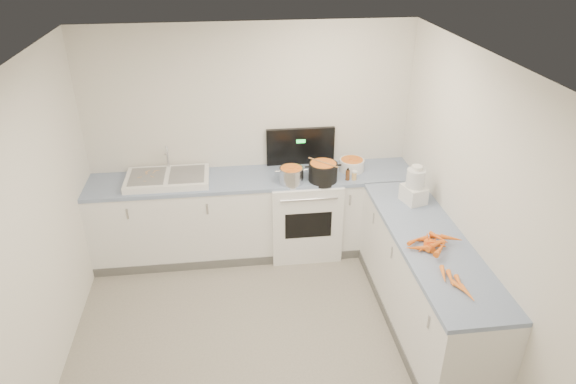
{
  "coord_description": "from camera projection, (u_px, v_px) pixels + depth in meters",
  "views": [
    {
      "loc": [
        -0.25,
        -3.24,
        3.37
      ],
      "look_at": [
        0.3,
        1.1,
        1.05
      ],
      "focal_mm": 32.0,
      "sensor_mm": 36.0,
      "label": 1
    }
  ],
  "objects": [
    {
      "name": "extract_bottle",
      "position": [
        348.0,
        175.0,
        5.4
      ],
      "size": [
        0.04,
        0.04,
        0.11
      ],
      "primitive_type": "cylinder",
      "color": "#593319",
      "rests_on": "counter_back"
    },
    {
      "name": "wooden_spoon",
      "position": [
        323.0,
        162.0,
        5.33
      ],
      "size": [
        0.27,
        0.28,
        0.02
      ],
      "primitive_type": "cylinder",
      "rotation": [
        1.57,
        0.0,
        0.75
      ],
      "color": "#AD7A47",
      "rests_on": "black_pot"
    },
    {
      "name": "wall_left",
      "position": [
        23.0,
        255.0,
        3.67
      ],
      "size": [
        0.0,
        4.0,
        2.5
      ],
      "primitive_type": null,
      "rotation": [
        1.57,
        0.0,
        1.57
      ],
      "color": "silver",
      "rests_on": "ground"
    },
    {
      "name": "floor",
      "position": [
        270.0,
        360.0,
        4.45
      ],
      "size": [
        3.5,
        4.0,
        0.0
      ],
      "primitive_type": null,
      "color": "gray",
      "rests_on": "ground"
    },
    {
      "name": "counter_back",
      "position": [
        255.0,
        214.0,
        5.72
      ],
      "size": [
        3.5,
        0.62,
        0.94
      ],
      "color": "white",
      "rests_on": "ground"
    },
    {
      "name": "ceiling",
      "position": [
        263.0,
        74.0,
        3.28
      ],
      "size": [
        3.5,
        4.0,
        0.0
      ],
      "primitive_type": null,
      "rotation": [
        3.14,
        0.0,
        0.0
      ],
      "color": "silver",
      "rests_on": "ground"
    },
    {
      "name": "wall_back",
      "position": [
        251.0,
        139.0,
        5.62
      ],
      "size": [
        3.5,
        0.0,
        2.5
      ],
      "primitive_type": null,
      "rotation": [
        1.57,
        0.0,
        0.0
      ],
      "color": "silver",
      "rests_on": "ground"
    },
    {
      "name": "stove",
      "position": [
        304.0,
        212.0,
        5.76
      ],
      "size": [
        0.76,
        0.65,
        1.36
      ],
      "color": "white",
      "rests_on": "ground"
    },
    {
      "name": "steel_pot",
      "position": [
        291.0,
        176.0,
        5.34
      ],
      "size": [
        0.28,
        0.28,
        0.19
      ],
      "primitive_type": "cylinder",
      "rotation": [
        0.0,
        0.0,
        0.11
      ],
      "color": "silver",
      "rests_on": "stove"
    },
    {
      "name": "counter_right",
      "position": [
        425.0,
        282.0,
        4.65
      ],
      "size": [
        0.62,
        2.2,
        0.94
      ],
      "color": "white",
      "rests_on": "ground"
    },
    {
      "name": "sink",
      "position": [
        168.0,
        178.0,
        5.38
      ],
      "size": [
        0.86,
        0.52,
        0.31
      ],
      "color": "white",
      "rests_on": "counter_back"
    },
    {
      "name": "peeled_carrots",
      "position": [
        456.0,
        283.0,
        3.85
      ],
      "size": [
        0.16,
        0.43,
        0.04
      ],
      "color": "orange",
      "rests_on": "counter_right"
    },
    {
      "name": "peelings",
      "position": [
        149.0,
        175.0,
        5.37
      ],
      "size": [
        0.21,
        0.28,
        0.01
      ],
      "color": "tan",
      "rests_on": "sink"
    },
    {
      "name": "black_pot",
      "position": [
        323.0,
        173.0,
        5.38
      ],
      "size": [
        0.36,
        0.36,
        0.22
      ],
      "primitive_type": "cylinder",
      "rotation": [
        0.0,
        0.0,
        0.22
      ],
      "color": "black",
      "rests_on": "stove"
    },
    {
      "name": "spice_jar",
      "position": [
        354.0,
        176.0,
        5.42
      ],
      "size": [
        0.05,
        0.05,
        0.09
      ],
      "primitive_type": "cylinder",
      "color": "#E5B266",
      "rests_on": "counter_back"
    },
    {
      "name": "wall_right",
      "position": [
        487.0,
        223.0,
        4.05
      ],
      "size": [
        0.0,
        4.0,
        2.5
      ],
      "primitive_type": null,
      "rotation": [
        1.57,
        0.0,
        -1.57
      ],
      "color": "silver",
      "rests_on": "ground"
    },
    {
      "name": "mixing_bowl",
      "position": [
        352.0,
        165.0,
        5.61
      ],
      "size": [
        0.29,
        0.29,
        0.13
      ],
      "primitive_type": "cylinder",
      "rotation": [
        0.0,
        0.0,
        -0.06
      ],
      "color": "white",
      "rests_on": "counter_back"
    },
    {
      "name": "food_processor",
      "position": [
        415.0,
        187.0,
        4.93
      ],
      "size": [
        0.24,
        0.27,
        0.39
      ],
      "color": "white",
      "rests_on": "counter_right"
    },
    {
      "name": "carrot_pile",
      "position": [
        432.0,
        243.0,
        4.3
      ],
      "size": [
        0.49,
        0.41,
        0.09
      ],
      "color": "orange",
      "rests_on": "counter_right"
    }
  ]
}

